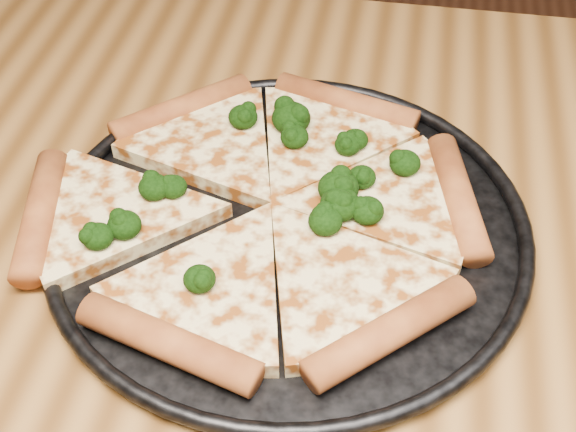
# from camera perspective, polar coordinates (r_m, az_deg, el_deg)

# --- Properties ---
(pizza_pan) EXTENTS (0.34, 0.34, 0.02)m
(pizza_pan) POSITION_cam_1_polar(r_m,az_deg,el_deg) (0.56, 0.00, -0.61)
(pizza_pan) COLOR black
(pizza_pan) RESTS_ON dining_table
(pizza) EXTENTS (0.34, 0.32, 0.02)m
(pizza) POSITION_cam_1_polar(r_m,az_deg,el_deg) (0.56, -1.70, 0.80)
(pizza) COLOR #F6DD96
(pizza) RESTS_ON pizza_pan
(broccoli_florets) EXTENTS (0.22, 0.20, 0.02)m
(broccoli_florets) POSITION_cam_1_polar(r_m,az_deg,el_deg) (0.57, -0.13, 2.78)
(broccoli_florets) COLOR black
(broccoli_florets) RESTS_ON pizza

